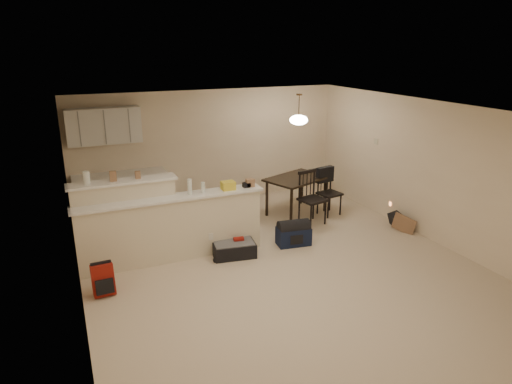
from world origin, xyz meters
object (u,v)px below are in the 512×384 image
black_daypack (396,220)px  dining_chair_near (313,198)px  dining_chair_far (330,192)px  dining_table (297,182)px  navy_duffel (293,236)px  pendant_lamp (299,119)px  suitcase (234,249)px  red_backpack (103,280)px

black_daypack → dining_chair_near: bearing=76.3°
dining_chair_near → dining_chair_far: 0.67m
dining_table → navy_duffel: 1.69m
dining_table → dining_chair_near: size_ratio=1.39×
pendant_lamp → dining_chair_far: pendant_lamp is taller
suitcase → navy_duffel: (1.14, 0.00, 0.04)m
dining_table → red_backpack: bearing=-177.0°
dining_chair_near → suitcase: (-1.95, -0.74, -0.41)m
dining_chair_near → navy_duffel: dining_chair_near is taller
pendant_lamp → suitcase: 3.03m
dining_chair_near → suitcase: 2.13m
suitcase → dining_chair_near: bearing=29.3°
red_backpack → dining_chair_far: bearing=14.7°
black_daypack → pendant_lamp: bearing=60.4°
dining_chair_far → suitcase: bearing=-167.6°
pendant_lamp → suitcase: pendant_lamp is taller
dining_chair_near → dining_chair_far: bearing=16.6°
pendant_lamp → dining_chair_near: pendant_lamp is taller
dining_chair_far → black_daypack: dining_chair_far is taller
pendant_lamp → dining_chair_far: 1.65m
pendant_lamp → black_daypack: 2.77m
suitcase → black_daypack: (3.39, -0.05, 0.01)m
dining_table → black_daypack: size_ratio=5.02×
dining_table → pendant_lamp: (-0.00, 0.00, 1.30)m
suitcase → navy_duffel: 1.14m
red_backpack → black_daypack: red_backpack is taller
pendant_lamp → dining_chair_far: size_ratio=0.64×
pendant_lamp → navy_duffel: bearing=-120.0°
dining_chair_near → red_backpack: dining_chair_near is taller
suitcase → black_daypack: black_daypack is taller
dining_chair_near → pendant_lamp: bearing=79.7°
dining_chair_near → black_daypack: dining_chair_near is taller
dining_table → dining_chair_far: bearing=-50.0°
navy_duffel → black_daypack: (2.26, -0.05, -0.03)m
dining_table → red_backpack: 4.50m
navy_duffel → black_daypack: size_ratio=1.99×
dining_table → navy_duffel: dining_table is taller
dining_chair_far → navy_duffel: (-1.40, -1.05, -0.33)m
pendant_lamp → navy_duffel: (-0.80, -1.39, -1.83)m
navy_duffel → black_daypack: bearing=6.4°
navy_duffel → suitcase: bearing=-172.3°
dining_chair_near → black_daypack: size_ratio=3.62×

